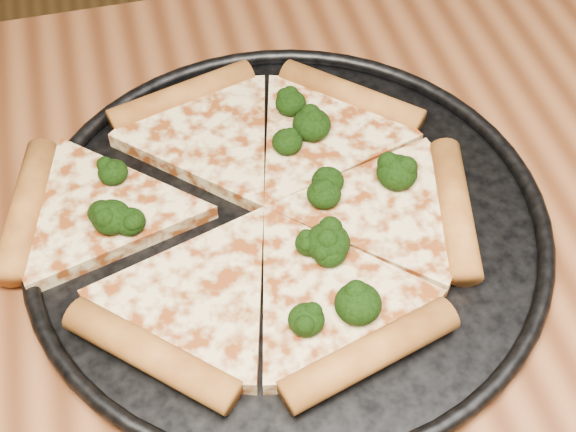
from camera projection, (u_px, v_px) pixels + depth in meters
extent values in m
cube|color=brown|center=(317.00, 391.00, 0.57)|extent=(1.20, 0.90, 0.04)
cylinder|color=black|center=(288.00, 227.00, 0.63)|extent=(0.39, 0.39, 0.01)
torus|color=black|center=(288.00, 221.00, 0.62)|extent=(0.40, 0.40, 0.01)
cylinder|color=#B8702E|center=(351.00, 97.00, 0.70)|extent=(0.11, 0.11, 0.03)
cylinder|color=#B8702E|center=(182.00, 97.00, 0.70)|extent=(0.13, 0.06, 0.03)
cylinder|color=#B8702E|center=(27.00, 209.00, 0.62)|extent=(0.06, 0.13, 0.03)
cylinder|color=#B8702E|center=(151.00, 354.00, 0.54)|extent=(0.11, 0.11, 0.03)
cylinder|color=#B8702E|center=(370.00, 354.00, 0.54)|extent=(0.13, 0.06, 0.03)
cylinder|color=#B8702E|center=(455.00, 209.00, 0.62)|extent=(0.06, 0.13, 0.03)
ellipsoid|color=black|center=(324.00, 194.00, 0.62)|extent=(0.03, 0.03, 0.02)
ellipsoid|color=black|center=(111.00, 217.00, 0.60)|extent=(0.03, 0.03, 0.02)
ellipsoid|color=black|center=(306.00, 320.00, 0.55)|extent=(0.03, 0.03, 0.02)
ellipsoid|color=black|center=(291.00, 103.00, 0.68)|extent=(0.03, 0.03, 0.02)
ellipsoid|color=black|center=(113.00, 172.00, 0.63)|extent=(0.02, 0.02, 0.02)
ellipsoid|color=black|center=(102.00, 213.00, 0.61)|extent=(0.02, 0.02, 0.02)
ellipsoid|color=black|center=(130.00, 222.00, 0.60)|extent=(0.02, 0.02, 0.02)
ellipsoid|color=black|center=(312.00, 125.00, 0.66)|extent=(0.03, 0.03, 0.02)
ellipsoid|color=black|center=(328.00, 243.00, 0.59)|extent=(0.03, 0.03, 0.02)
ellipsoid|color=black|center=(358.00, 304.00, 0.55)|extent=(0.03, 0.03, 0.02)
ellipsoid|color=black|center=(328.00, 181.00, 0.63)|extent=(0.03, 0.03, 0.02)
ellipsoid|color=black|center=(397.00, 172.00, 0.63)|extent=(0.03, 0.03, 0.02)
ellipsoid|color=black|center=(310.00, 243.00, 0.59)|extent=(0.02, 0.02, 0.02)
ellipsoid|color=black|center=(329.00, 252.00, 0.58)|extent=(0.02, 0.02, 0.02)
ellipsoid|color=black|center=(287.00, 142.00, 0.65)|extent=(0.02, 0.02, 0.02)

